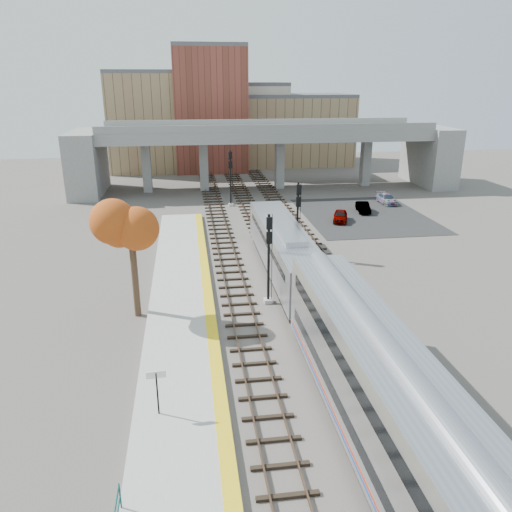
{
  "coord_description": "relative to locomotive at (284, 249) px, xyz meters",
  "views": [
    {
      "loc": [
        -6.47,
        -26.64,
        15.13
      ],
      "look_at": [
        -1.55,
        8.58,
        2.5
      ],
      "focal_mm": 35.0,
      "sensor_mm": 36.0,
      "label": 1
    }
  ],
  "objects": [
    {
      "name": "platform",
      "position": [
        -8.25,
        -10.63,
        -2.1
      ],
      "size": [
        4.5,
        60.0,
        0.35
      ],
      "primitive_type": "cube",
      "color": "#9E9E99",
      "rests_on": "ground"
    },
    {
      "name": "tracks",
      "position": [
        -0.07,
        1.87,
        -2.2
      ],
      "size": [
        10.7,
        95.0,
        0.25
      ],
      "color": "black",
      "rests_on": "ground"
    },
    {
      "name": "yellow_strip",
      "position": [
        -6.35,
        -10.63,
        -1.92
      ],
      "size": [
        0.7,
        60.0,
        0.01
      ],
      "primitive_type": "cube",
      "color": "yellow",
      "rests_on": "platform"
    },
    {
      "name": "overpass",
      "position": [
        3.92,
        34.37,
        3.53
      ],
      "size": [
        54.0,
        12.0,
        9.5
      ],
      "color": "slate",
      "rests_on": "ground"
    },
    {
      "name": "car_c",
      "position": [
        17.84,
        22.59,
        -1.63
      ],
      "size": [
        1.78,
        4.21,
        1.21
      ],
      "primitive_type": "imported",
      "rotation": [
        0.0,
        0.0,
        0.02
      ],
      "color": "#99999E",
      "rests_on": "parking_lot"
    },
    {
      "name": "signal_mast_far",
      "position": [
        -2.1,
        24.11,
        1.14
      ],
      "size": [
        0.6,
        0.64,
        6.94
      ],
      "color": "#9E9E99",
      "rests_on": "ground"
    },
    {
      "name": "coach",
      "position": [
        -0.0,
        -22.61,
        0.52
      ],
      "size": [
        3.03,
        25.0,
        5.0
      ],
      "color": "#A8AAB2",
      "rests_on": "ground"
    },
    {
      "name": "locomotive",
      "position": [
        0.0,
        0.0,
        0.0
      ],
      "size": [
        3.02,
        19.05,
        4.1
      ],
      "color": "#A8AAB2",
      "rests_on": "ground"
    },
    {
      "name": "car_b",
      "position": [
        13.31,
        18.63,
        -1.64
      ],
      "size": [
        1.8,
        3.8,
        1.21
      ],
      "primitive_type": "imported",
      "rotation": [
        0.0,
        0.0,
        -0.15
      ],
      "color": "#99999E",
      "rests_on": "parking_lot"
    },
    {
      "name": "ground",
      "position": [
        -1.0,
        -10.63,
        -2.28
      ],
      "size": [
        160.0,
        160.0,
        0.0
      ],
      "primitive_type": "plane",
      "color": "#47423D",
      "rests_on": "ground"
    },
    {
      "name": "signal_mast_near",
      "position": [
        -2.1,
        -5.19,
        0.87
      ],
      "size": [
        0.6,
        0.64,
        6.55
      ],
      "color": "#9E9E99",
      "rests_on": "ground"
    },
    {
      "name": "signal_mast_mid",
      "position": [
        2.0,
        4.15,
        1.03
      ],
      "size": [
        0.6,
        0.64,
        6.78
      ],
      "color": "#9E9E99",
      "rests_on": "ground"
    },
    {
      "name": "car_a",
      "position": [
        9.39,
        15.05,
        -1.6
      ],
      "size": [
        2.65,
        4.04,
        1.28
      ],
      "primitive_type": "imported",
      "rotation": [
        0.0,
        0.0,
        -0.33
      ],
      "color": "#99999E",
      "rests_on": "parking_lot"
    },
    {
      "name": "buildings_far",
      "position": [
        0.26,
        55.94,
        5.6
      ],
      "size": [
        43.0,
        21.0,
        20.6
      ],
      "color": "#8E7952",
      "rests_on": "ground"
    },
    {
      "name": "parking_lot",
      "position": [
        13.0,
        17.37,
        -2.26
      ],
      "size": [
        14.0,
        18.0,
        0.04
      ],
      "primitive_type": "cube",
      "color": "black",
      "rests_on": "ground"
    },
    {
      "name": "tree",
      "position": [
        -11.18,
        -5.88,
        3.65
      ],
      "size": [
        3.6,
        3.6,
        7.99
      ],
      "color": "#382619",
      "rests_on": "ground"
    },
    {
      "name": "station_sign",
      "position": [
        -9.28,
        -17.28,
        -0.3
      ],
      "size": [
        0.9,
        0.12,
        2.27
      ],
      "rotation": [
        0.0,
        0.0,
        0.07
      ],
      "color": "black",
      "rests_on": "platform"
    }
  ]
}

